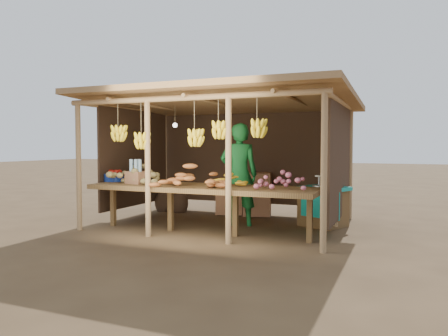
% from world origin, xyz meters
% --- Properties ---
extents(ground, '(60.00, 60.00, 0.00)m').
position_xyz_m(ground, '(0.00, 0.00, 0.00)').
color(ground, brown).
rests_on(ground, ground).
extents(stall_structure, '(4.70, 3.50, 2.43)m').
position_xyz_m(stall_structure, '(-0.02, -0.12, 1.90)').
color(stall_structure, tan).
rests_on(stall_structure, ground).
extents(counter, '(3.90, 1.05, 0.80)m').
position_xyz_m(counter, '(0.00, -0.95, 0.74)').
color(counter, brown).
rests_on(counter, ground).
extents(potato_heap, '(1.20, 0.90, 0.37)m').
position_xyz_m(potato_heap, '(-1.35, -0.89, 0.98)').
color(potato_heap, '#9B8850').
rests_on(potato_heap, counter).
extents(sweet_potato_heap, '(1.19, 0.82, 0.36)m').
position_xyz_m(sweet_potato_heap, '(-0.06, -1.17, 0.98)').
color(sweet_potato_heap, '#A95D2B').
rests_on(sweet_potato_heap, counter).
extents(onion_heap, '(0.96, 0.68, 0.36)m').
position_xyz_m(onion_heap, '(1.38, -1.01, 0.98)').
color(onion_heap, '#BA5A6F').
rests_on(onion_heap, counter).
extents(banana_pile, '(0.64, 0.50, 0.35)m').
position_xyz_m(banana_pile, '(0.45, -0.72, 0.97)').
color(banana_pile, yellow).
rests_on(banana_pile, counter).
extents(tomato_basin, '(0.41, 0.41, 0.22)m').
position_xyz_m(tomato_basin, '(-1.90, -0.75, 0.89)').
color(tomato_basin, navy).
rests_on(tomato_basin, counter).
extents(bottle_box, '(0.39, 0.33, 0.43)m').
position_xyz_m(bottle_box, '(-1.24, -1.01, 0.96)').
color(bottle_box, '#9E6846').
rests_on(bottle_box, counter).
extents(vendor, '(0.80, 0.67, 1.87)m').
position_xyz_m(vendor, '(0.31, -0.04, 0.94)').
color(vendor, '#176A2C').
rests_on(vendor, ground).
extents(tarp_crate, '(1.00, 0.94, 0.94)m').
position_xyz_m(tarp_crate, '(1.75, 0.48, 0.39)').
color(tarp_crate, brown).
rests_on(tarp_crate, ground).
extents(carton_stack, '(1.27, 0.58, 0.89)m').
position_xyz_m(carton_stack, '(0.10, 1.05, 0.39)').
color(carton_stack, '#9E6846').
rests_on(carton_stack, ground).
extents(burlap_sacks, '(0.79, 0.41, 0.56)m').
position_xyz_m(burlap_sacks, '(-1.65, 0.93, 0.24)').
color(burlap_sacks, '#412C1E').
rests_on(burlap_sacks, ground).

